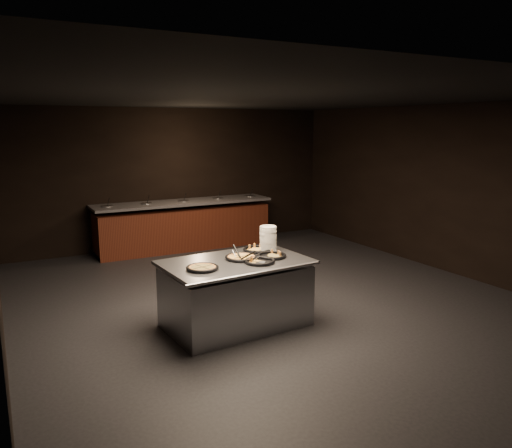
% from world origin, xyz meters
% --- Properties ---
extents(room, '(7.02, 8.02, 2.92)m').
position_xyz_m(room, '(0.00, 0.00, 1.45)').
color(room, black).
rests_on(room, ground).
extents(salad_bar, '(3.70, 0.83, 1.18)m').
position_xyz_m(salad_bar, '(0.00, 3.56, 0.44)').
color(salad_bar, '#5F2716').
rests_on(salad_bar, ground).
extents(serving_counter, '(1.87, 1.27, 0.86)m').
position_xyz_m(serving_counter, '(-0.86, -0.68, 0.41)').
color(serving_counter, '#A7AAAE').
rests_on(serving_counter, ground).
extents(plate_stack, '(0.23, 0.23, 0.33)m').
position_xyz_m(plate_stack, '(-0.24, -0.40, 1.02)').
color(plate_stack, white).
rests_on(plate_stack, serving_counter).
extents(pan_veggie_whole, '(0.39, 0.39, 0.04)m').
position_xyz_m(pan_veggie_whole, '(-1.37, -0.84, 0.88)').
color(pan_veggie_whole, black).
rests_on(pan_veggie_whole, serving_counter).
extents(pan_cheese_whole, '(0.42, 0.42, 0.04)m').
position_xyz_m(pan_cheese_whole, '(-0.75, -0.62, 0.88)').
color(pan_cheese_whole, black).
rests_on(pan_cheese_whole, serving_counter).
extents(pan_cheese_slices_a, '(0.39, 0.39, 0.04)m').
position_xyz_m(pan_cheese_slices_a, '(-0.37, -0.35, 0.88)').
color(pan_cheese_slices_a, black).
rests_on(pan_cheese_slices_a, serving_counter).
extents(pan_cheese_slices_b, '(0.38, 0.38, 0.04)m').
position_xyz_m(pan_cheese_slices_b, '(-0.63, -0.90, 0.88)').
color(pan_cheese_slices_b, black).
rests_on(pan_cheese_slices_b, serving_counter).
extents(pan_veggie_slices, '(0.38, 0.38, 0.04)m').
position_xyz_m(pan_veggie_slices, '(-0.37, -0.73, 0.88)').
color(pan_veggie_slices, black).
rests_on(pan_veggie_slices, serving_counter).
extents(server_left, '(0.11, 0.35, 0.17)m').
position_xyz_m(server_left, '(-0.82, -0.59, 0.94)').
color(server_left, '#A7AAAE').
rests_on(server_left, serving_counter).
extents(server_right, '(0.26, 0.25, 0.16)m').
position_xyz_m(server_right, '(-0.73, -0.87, 0.93)').
color(server_right, '#A7AAAE').
rests_on(server_right, serving_counter).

